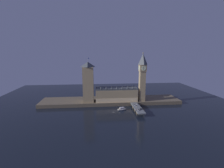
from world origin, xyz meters
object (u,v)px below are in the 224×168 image
victoria_tower (88,82)px  street_lamp_near (137,108)px  clock_tower (142,76)px  car_northbound_lead (135,105)px  car_northbound_trail (138,110)px  car_southbound_trail (137,104)px  boat_upstream (122,109)px  pedestrian_near_rail (136,110)px  car_southbound_lead (141,109)px  street_lamp_far (132,102)px

victoria_tower → street_lamp_near: bearing=-37.9°
clock_tower → car_northbound_lead: clock_tower is taller
car_northbound_trail → car_southbound_trail: car_southbound_trail is taller
car_northbound_lead → boat_upstream: (-18.51, -2.14, -4.76)m
car_southbound_trail → pedestrian_near_rail: (-6.66, -22.48, 0.18)m
car_southbound_trail → boat_upstream: bearing=-168.1°
car_southbound_lead → street_lamp_near: size_ratio=0.61×
car_southbound_lead → car_southbound_trail: 19.34m
car_northbound_lead → street_lamp_near: bearing=-96.6°
clock_tower → street_lamp_far: (-19.02, -16.16, -35.46)m
boat_upstream → pedestrian_near_rail: bearing=-47.3°
clock_tower → boat_upstream: bearing=-144.2°
car_northbound_lead → car_northbound_trail: 19.71m
car_southbound_trail → pedestrian_near_rail: pedestrian_near_rail is taller
car_northbound_lead → car_southbound_lead: (4.44, -16.65, -0.05)m
car_southbound_lead → pedestrian_near_rail: (-6.66, -3.14, 0.24)m
car_southbound_lead → boat_upstream: (-22.95, 14.50, -4.71)m
car_southbound_lead → street_lamp_near: bearing=-140.0°
car_northbound_trail → car_southbound_lead: bearing=34.6°
car_northbound_lead → street_lamp_near: 23.02m
victoria_tower → boat_upstream: (47.31, -28.69, -34.32)m
victoria_tower → car_northbound_lead: (65.82, -26.54, -29.56)m
street_lamp_near → street_lamp_far: street_lamp_near is taller
car_southbound_trail → street_lamp_far: (-7.06, 4.17, 2.95)m
car_northbound_lead → car_northbound_trail: size_ratio=0.90×
car_northbound_lead → street_lamp_near: size_ratio=0.56×
car_northbound_lead → car_northbound_trail: car_northbound_lead is taller
car_northbound_trail → street_lamp_near: (-2.62, -2.87, 3.67)m
car_northbound_trail → boat_upstream: (-18.51, 17.56, -4.71)m
boat_upstream → street_lamp_near: bearing=-52.1°
victoria_tower → street_lamp_near: 84.14m
pedestrian_near_rail → street_lamp_far: 26.79m
car_southbound_lead → street_lamp_far: (-7.06, 23.51, 3.02)m
car_northbound_trail → clock_tower: bearing=69.0°
victoria_tower → car_northbound_trail: size_ratio=15.72×
car_northbound_lead → car_southbound_trail: (4.44, 2.69, 0.02)m
car_northbound_trail → pedestrian_near_rail: bearing=-177.9°
car_northbound_lead → street_lamp_far: size_ratio=0.66×
car_northbound_lead → pedestrian_near_rail: 19.91m
clock_tower → car_northbound_lead: bearing=-125.5°
car_northbound_lead → street_lamp_near: street_lamp_near is taller
pedestrian_near_rail → street_lamp_near: (-0.40, -2.79, 3.43)m
street_lamp_far → car_southbound_lead: bearing=-73.3°
clock_tower → car_southbound_trail: (-11.96, -20.33, -38.41)m
car_northbound_lead → pedestrian_near_rail: (-2.22, -19.79, 0.19)m
clock_tower → pedestrian_near_rail: size_ratio=43.62×
car_southbound_lead → street_lamp_near: street_lamp_near is taller
pedestrian_near_rail → car_northbound_trail: bearing=2.1°
victoria_tower → car_southbound_lead: 87.62m
victoria_tower → boat_upstream: 65.10m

